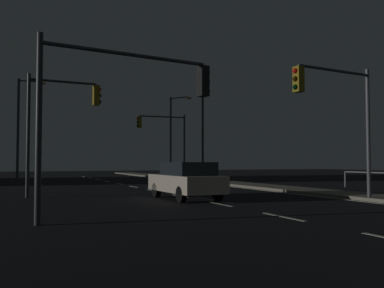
{
  "coord_description": "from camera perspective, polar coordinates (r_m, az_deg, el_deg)",
  "views": [
    {
      "loc": [
        -7.23,
        -1.18,
        1.58
      ],
      "look_at": [
        1.48,
        19.1,
        2.51
      ],
      "focal_mm": 39.65,
      "sensor_mm": 36.0,
      "label": 1
    }
  ],
  "objects": [
    {
      "name": "ground_plane",
      "position": [
        20.1,
        -2.09,
        -6.93
      ],
      "size": [
        112.0,
        112.0,
        0.0
      ],
      "primitive_type": "plane",
      "color": "black",
      "rests_on": "ground"
    },
    {
      "name": "sidewalk_right",
      "position": [
        23.58,
        14.24,
        -6.01
      ],
      "size": [
        2.34,
        77.0,
        0.14
      ],
      "primitive_type": "cube",
      "color": "gray",
      "rests_on": "ground"
    },
    {
      "name": "lane_markings_center",
      "position": [
        23.38,
        -5.21,
        -6.27
      ],
      "size": [
        0.14,
        50.0,
        0.01
      ],
      "color": "silver",
      "rests_on": "ground"
    },
    {
      "name": "lane_edge_line",
      "position": [
        27.01,
        5.32,
        -5.75
      ],
      "size": [
        0.14,
        53.0,
        0.01
      ],
      "color": "silver",
      "rests_on": "ground"
    },
    {
      "name": "car",
      "position": [
        18.07,
        -0.8,
        -4.83
      ],
      "size": [
        1.94,
        4.45,
        1.57
      ],
      "color": "beige",
      "rests_on": "ground"
    },
    {
      "name": "traffic_light_mid_right",
      "position": [
        17.51,
        18.95,
        5.17
      ],
      "size": [
        4.08,
        0.65,
        5.25
      ],
      "color": "#4C4C51",
      "rests_on": "sidewalk_right"
    },
    {
      "name": "traffic_light_far_left",
      "position": [
        20.4,
        -17.27,
        4.09
      ],
      "size": [
        3.34,
        0.4,
        5.53
      ],
      "color": "#2D3033",
      "rests_on": "ground"
    },
    {
      "name": "traffic_light_near_left",
      "position": [
        35.78,
        -3.76,
        1.51
      ],
      "size": [
        4.3,
        0.36,
        5.49
      ],
      "color": "#4C4C51",
      "rests_on": "sidewalk_right"
    },
    {
      "name": "traffic_light_near_right",
      "position": [
        12.11,
        -8.71,
        6.73
      ],
      "size": [
        5.17,
        0.88,
        4.86
      ],
      "color": "#2D3033",
      "rests_on": "ground"
    },
    {
      "name": "street_lamp_mid_block",
      "position": [
        34.01,
        1.37,
        3.51
      ],
      "size": [
        0.61,
        1.49,
        8.44
      ],
      "color": "#38383D",
      "rests_on": "sidewalk_right"
    },
    {
      "name": "street_lamp_corner",
      "position": [
        39.37,
        -2.43,
        2.1
      ],
      "size": [
        1.49,
        1.98,
        7.52
      ],
      "color": "#4C4C51",
      "rests_on": "sidewalk_right"
    },
    {
      "name": "street_lamp_across_street",
      "position": [
        33.34,
        -21.85,
        2.92
      ],
      "size": [
        1.96,
        0.51,
        7.67
      ],
      "color": "#38383D",
      "rests_on": "ground"
    }
  ]
}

